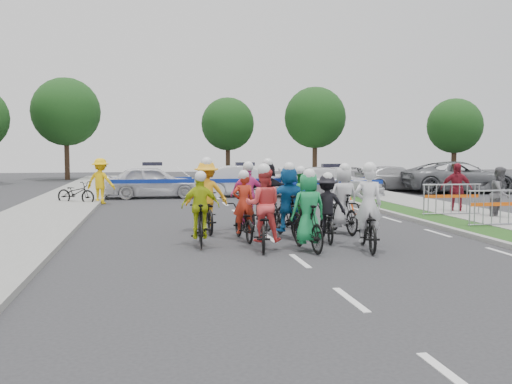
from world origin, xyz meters
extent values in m
plane|color=#28282B|center=(0.00, 0.00, 0.00)|extent=(90.00, 90.00, 0.00)
cube|color=gray|center=(5.10, 5.00, 0.06)|extent=(0.20, 60.00, 0.12)
cube|color=#1A4114|center=(5.80, 5.00, 0.06)|extent=(1.20, 60.00, 0.11)
cube|color=gray|center=(7.60, 5.00, 0.07)|extent=(2.40, 60.00, 0.13)
cube|color=gray|center=(-6.50, 5.00, 0.07)|extent=(3.00, 60.00, 0.13)
imported|color=black|center=(1.82, 1.01, 0.51)|extent=(1.05, 2.04, 1.02)
imported|color=white|center=(1.82, 0.96, 1.03)|extent=(0.69, 0.52, 1.70)
sphere|color=white|center=(1.82, 0.91, 1.83)|extent=(0.29, 0.29, 0.29)
imported|color=black|center=(0.47, 1.13, 0.53)|extent=(0.69, 1.79, 1.05)
imported|color=#198B48|center=(0.47, 1.08, 0.97)|extent=(0.82, 0.59, 1.58)
sphere|color=white|center=(0.47, 1.03, 1.70)|extent=(0.27, 0.27, 0.27)
imported|color=black|center=(-0.47, 1.51, 0.50)|extent=(1.01, 2.00, 1.00)
imported|color=#ED4143|center=(-0.47, 1.46, 1.01)|extent=(0.91, 0.77, 1.67)
sphere|color=white|center=(-0.47, 1.41, 1.80)|extent=(0.29, 0.29, 0.29)
imported|color=black|center=(-1.83, 2.17, 0.50)|extent=(0.56, 1.70, 1.01)
imported|color=#BCD216|center=(-1.83, 2.12, 0.94)|extent=(0.90, 0.42, 1.51)
sphere|color=white|center=(-1.83, 2.07, 1.63)|extent=(0.26, 0.26, 0.26)
imported|color=black|center=(1.27, 2.32, 0.44)|extent=(0.79, 1.73, 0.88)
imported|color=black|center=(1.27, 2.27, 0.91)|extent=(1.00, 0.66, 1.46)
sphere|color=white|center=(1.27, 2.22, 1.58)|extent=(0.25, 0.25, 0.25)
imported|color=black|center=(0.48, 3.05, 0.55)|extent=(0.81, 1.90, 1.10)
imported|color=#165FA7|center=(0.48, 3.00, 1.01)|extent=(1.60, 0.73, 1.66)
sphere|color=white|center=(0.48, 2.95, 1.79)|extent=(0.29, 0.29, 0.29)
imported|color=black|center=(-0.71, 2.84, 0.45)|extent=(0.74, 1.76, 0.90)
imported|color=red|center=(-0.71, 2.79, 0.93)|extent=(0.58, 0.40, 1.50)
sphere|color=white|center=(-0.71, 2.74, 1.62)|extent=(0.26, 0.26, 0.26)
imported|color=black|center=(2.11, 3.51, 0.54)|extent=(0.70, 1.84, 1.08)
imported|color=silver|center=(2.11, 3.46, 0.99)|extent=(0.84, 0.60, 1.62)
sphere|color=white|center=(2.11, 3.41, 1.75)|extent=(0.28, 0.28, 0.28)
imported|color=black|center=(1.10, 4.25, 0.46)|extent=(0.72, 1.80, 0.93)
imported|color=green|center=(1.10, 4.20, 0.95)|extent=(0.78, 0.63, 1.54)
sphere|color=white|center=(1.10, 4.15, 1.66)|extent=(0.27, 0.27, 0.27)
imported|color=black|center=(-0.34, 4.41, 0.55)|extent=(0.57, 1.85, 1.10)
imported|color=#F243A3|center=(-0.34, 4.36, 1.01)|extent=(0.98, 0.43, 1.65)
sphere|color=white|center=(-0.34, 4.31, 1.79)|extent=(0.29, 0.29, 0.29)
imported|color=black|center=(-1.48, 4.34, 0.53)|extent=(0.78, 2.03, 1.05)
imported|color=#FFAA1A|center=(-1.48, 4.29, 1.06)|extent=(1.16, 0.70, 1.75)
sphere|color=white|center=(-1.48, 4.24, 1.89)|extent=(0.30, 0.30, 0.30)
imported|color=black|center=(0.40, 5.39, 0.57)|extent=(0.83, 1.95, 1.14)
imported|color=black|center=(0.40, 5.34, 1.03)|extent=(1.64, 0.75, 1.71)
sphere|color=white|center=(0.40, 5.29, 1.84)|extent=(0.30, 0.30, 0.30)
imported|color=silver|center=(-2.92, 15.52, 0.74)|extent=(4.41, 1.85, 1.49)
imported|color=silver|center=(1.40, 15.61, 0.73)|extent=(4.52, 1.85, 1.46)
imported|color=silver|center=(5.19, 14.09, 0.71)|extent=(5.11, 2.69, 1.41)
imported|color=#A3A3A7|center=(9.98, 17.69, 0.66)|extent=(4.61, 2.00, 1.32)
imported|color=slate|center=(12.62, 15.81, 0.80)|extent=(6.03, 3.28, 1.61)
imported|color=#5A595E|center=(7.89, 5.20, 0.85)|extent=(1.04, 1.00, 1.70)
imported|color=maroon|center=(7.34, 6.90, 0.89)|extent=(1.13, 0.83, 1.78)
imported|color=yellow|center=(-5.02, 13.05, 0.93)|extent=(1.38, 1.10, 1.87)
cube|color=#F24C0C|center=(3.79, 7.66, 0.01)|extent=(0.40, 0.40, 0.03)
cone|color=#F24C0C|center=(3.79, 7.66, 0.35)|extent=(0.36, 0.36, 0.70)
cylinder|color=silver|center=(3.79, 7.66, 0.45)|extent=(0.29, 0.29, 0.08)
cube|color=#F24C0C|center=(6.07, 11.98, 0.01)|extent=(0.40, 0.40, 0.03)
cone|color=#F24C0C|center=(6.07, 11.98, 0.35)|extent=(0.36, 0.36, 0.70)
cylinder|color=silver|center=(6.07, 11.98, 0.45)|extent=(0.29, 0.29, 0.08)
imported|color=black|center=(-5.99, 12.94, 0.47)|extent=(1.87, 1.48, 0.95)
cylinder|color=#382619|center=(9.00, 30.00, 1.62)|extent=(0.36, 0.36, 3.25)
sphere|color=#123914|center=(9.00, 30.00, 4.55)|extent=(4.55, 4.55, 4.55)
cylinder|color=#382619|center=(18.00, 26.00, 1.38)|extent=(0.36, 0.36, 2.75)
sphere|color=#123914|center=(18.00, 26.00, 3.85)|extent=(3.85, 3.85, 3.85)
cylinder|color=#382619|center=(-9.00, 32.00, 1.75)|extent=(0.36, 0.36, 3.50)
sphere|color=#123914|center=(-9.00, 32.00, 4.90)|extent=(4.90, 4.90, 4.90)
cylinder|color=#382619|center=(3.00, 34.00, 1.50)|extent=(0.36, 0.36, 3.00)
sphere|color=#123914|center=(3.00, 34.00, 4.20)|extent=(4.20, 4.20, 4.20)
camera|label=1|loc=(-2.91, -11.04, 2.28)|focal=40.00mm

